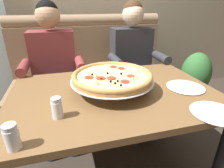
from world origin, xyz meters
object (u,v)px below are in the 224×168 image
Objects in this scene: booth_bench at (93,83)px; plate_near_left at (215,112)px; diner_right at (134,61)px; pizza at (112,77)px; shaker_pepper_flakes at (12,139)px; shaker_parmesan at (57,109)px; diner_left at (54,67)px; potted_plant at (195,77)px; plate_near_right at (185,86)px; dining_table at (114,102)px; patio_chair at (0,51)px.

booth_bench reaches higher than plate_near_left.
booth_bench is 7.12× the size of plate_near_left.
pizza is at bearing -122.48° from diner_right.
shaker_parmesan is at bearing 46.46° from shaker_pepper_flakes.
diner_left is at bearing -145.78° from booth_bench.
booth_bench is 1.37× the size of diner_left.
potted_plant is at bearing 32.63° from shaker_pepper_flakes.
diner_left is 0.78m from diner_right.
diner_left is 5.21× the size of plate_near_left.
plate_near_right is (0.87, -0.72, 0.02)m from diner_left.
diner_left is at bearing 128.58° from plate_near_left.
potted_plant is at bearing 53.46° from plate_near_left.
plate_near_right reaches higher than dining_table.
dining_table is at bearing 171.52° from plate_near_right.
shaker_pepper_flakes is at bearing -73.63° from patio_chair.
diner_right is 1.13m from shaker_parmesan.
dining_table is at bearing -47.60° from pizza.
potted_plant is (0.81, 0.85, -0.34)m from plate_near_right.
diner_left is at bearing 180.00° from diner_right.
plate_near_left is at bearing -87.85° from diner_right.
pizza is 2.64m from patio_chair.
shaker_parmesan is 0.24m from shaker_pepper_flakes.
diner_left is 0.86m from shaker_parmesan.
dining_table is 11.88× the size of shaker_pepper_flakes.
diner_right is 2.42× the size of pizza.
diner_right is 0.72m from plate_near_right.
shaker_pepper_flakes is at bearing -143.63° from dining_table.
diner_left is 0.75m from pizza.
diner_left is 1.89m from patio_chair.
shaker_parmesan is at bearing -131.08° from diner_right.
diner_right reaches higher than dining_table.
booth_bench is at bearing 89.26° from pizza.
patio_chair is at bearing 135.84° from diner_right.
plate_near_right is 0.29× the size of patio_chair.
dining_table is 0.18m from pizza.
pizza reaches higher than dining_table.
potted_plant is at bearing 8.22° from diner_right.
dining_table is 1.87× the size of potted_plant.
shaker_parmesan is (0.04, -0.85, 0.06)m from diner_left.
plate_near_left is at bearing -57.07° from patio_chair.
shaker_pepper_flakes is 0.44× the size of plate_near_right.
dining_table is 5.37× the size of plate_near_left.
patio_chair reaches higher than dining_table.
booth_bench is 0.99m from pizza.
shaker_pepper_flakes is 0.13× the size of patio_chair.
pizza is at bearing -149.62° from potted_plant.
diner_left reaches higher than plate_near_right.
plate_near_right is at bearing -9.74° from pizza.
plate_near_left and plate_near_right have the same top height.
diner_left is 1.72m from potted_plant.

